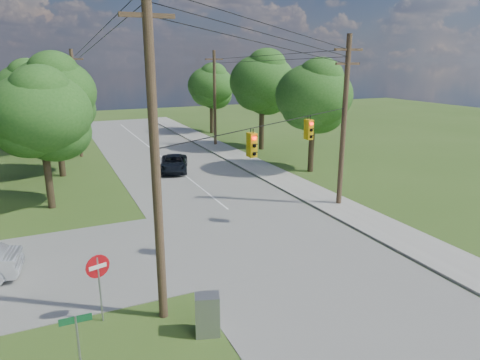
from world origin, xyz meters
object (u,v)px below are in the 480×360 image
pole_north_e (215,98)px  pole_sw (155,148)px  pole_ne (344,120)px  control_cabinet (207,315)px  pole_north_w (76,103)px  do_not_enter_sign (98,274)px  car_main_north (174,163)px

pole_north_e → pole_sw: bearing=-114.5°
pole_ne → control_cabinet: size_ratio=7.10×
pole_sw → pole_ne: 15.51m
pole_north_w → control_cabinet: pole_north_w is taller
pole_ne → do_not_enter_sign: 17.44m
pole_north_w → do_not_enter_sign: size_ratio=3.89×
car_main_north → pole_north_w: bearing=143.3°
pole_ne → do_not_enter_sign: size_ratio=4.08×
pole_north_w → car_main_north: 12.23m
pole_sw → control_cabinet: (1.10, -1.67, -5.49)m
pole_north_e → car_main_north: bearing=-128.2°
car_main_north → control_cabinet: bearing=-84.8°
car_main_north → do_not_enter_sign: size_ratio=1.87×
pole_ne → car_main_north: pole_ne is taller
pole_north_w → car_main_north: bearing=-54.9°
pole_ne → pole_north_w: bearing=122.3°
pole_sw → pole_north_w: 29.62m
pole_sw → pole_ne: bearing=29.4°
pole_ne → pole_north_w: 26.03m
pole_ne → pole_sw: bearing=-150.6°
pole_sw → pole_north_e: (13.50, 29.60, -1.10)m
pole_ne → do_not_enter_sign: (-15.56, -7.00, -3.61)m
pole_north_e → car_main_north: size_ratio=2.08×
pole_ne → pole_north_w: size_ratio=1.05×
car_main_north → control_cabinet: control_cabinet is taller
pole_north_w → control_cabinet: bearing=-87.3°
pole_ne → car_main_north: bearing=120.1°
pole_sw → pole_ne: pole_sw is taller
car_main_north → do_not_enter_sign: (-8.22, -19.68, 1.16)m
pole_north_w → car_main_north: pole_north_w is taller
pole_north_e → do_not_enter_sign: pole_north_e is taller
pole_ne → control_cabinet: (-12.40, -9.27, -4.73)m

